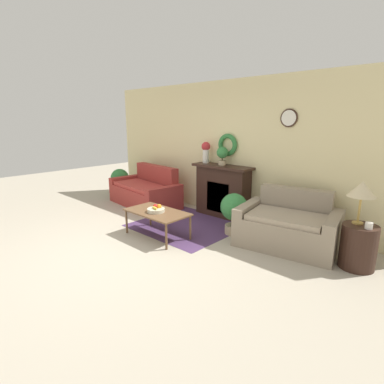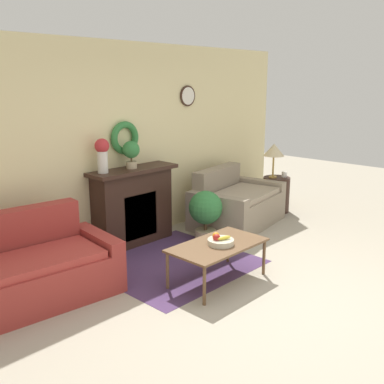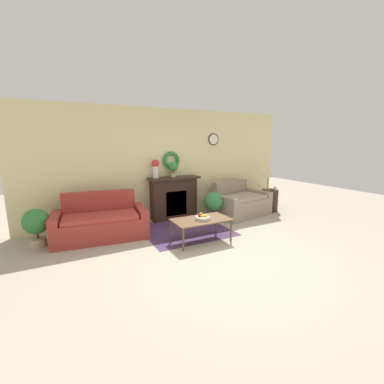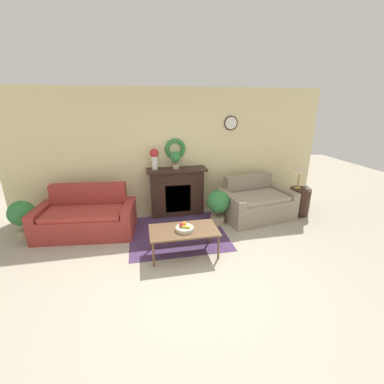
# 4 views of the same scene
# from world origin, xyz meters

# --- Properties ---
(ground_plane) EXTENTS (16.00, 16.00, 0.00)m
(ground_plane) POSITION_xyz_m (0.00, 0.00, 0.00)
(ground_plane) COLOR #ADA38E
(floor_rug) EXTENTS (1.81, 1.71, 0.01)m
(floor_rug) POSITION_xyz_m (-0.07, 1.52, 0.00)
(floor_rug) COLOR #4C335B
(floor_rug) RESTS_ON ground_plane
(wall_back) EXTENTS (6.80, 0.15, 2.70)m
(wall_back) POSITION_xyz_m (0.00, 2.62, 1.35)
(wall_back) COLOR beige
(wall_back) RESTS_ON ground_plane
(fireplace) EXTENTS (1.28, 0.41, 1.06)m
(fireplace) POSITION_xyz_m (0.07, 2.41, 0.54)
(fireplace) COLOR #331E16
(fireplace) RESTS_ON ground_plane
(couch_left) EXTENTS (1.87, 1.08, 0.89)m
(couch_left) POSITION_xyz_m (-1.76, 1.89, 0.31)
(couch_left) COLOR #9E332D
(couch_left) RESTS_ON ground_plane
(loveseat_right) EXTENTS (1.62, 1.21, 0.86)m
(loveseat_right) POSITION_xyz_m (1.73, 1.94, 0.32)
(loveseat_right) COLOR gray
(loveseat_right) RESTS_ON ground_plane
(coffee_table) EXTENTS (1.11, 0.61, 0.44)m
(coffee_table) POSITION_xyz_m (-0.07, 0.78, 0.41)
(coffee_table) COLOR brown
(coffee_table) RESTS_ON ground_plane
(fruit_bowl) EXTENTS (0.29, 0.29, 0.12)m
(fruit_bowl) POSITION_xyz_m (-0.06, 0.76, 0.48)
(fruit_bowl) COLOR beige
(fruit_bowl) RESTS_ON coffee_table
(side_table_by_loveseat) EXTENTS (0.45, 0.45, 0.60)m
(side_table_by_loveseat) POSITION_xyz_m (2.75, 1.87, 0.30)
(side_table_by_loveseat) COLOR #331E16
(side_table_by_loveseat) RESTS_ON ground_plane
(table_lamp) EXTENTS (0.35, 0.35, 0.57)m
(table_lamp) POSITION_xyz_m (2.69, 1.91, 1.06)
(table_lamp) COLOR #B28E42
(table_lamp) RESTS_ON side_table_by_loveseat
(mug) EXTENTS (0.09, 0.09, 0.09)m
(mug) POSITION_xyz_m (2.85, 1.79, 0.64)
(mug) COLOR silver
(mug) RESTS_ON side_table_by_loveseat
(vase_on_mantel_left) EXTENTS (0.18, 0.18, 0.44)m
(vase_on_mantel_left) POSITION_xyz_m (-0.39, 2.42, 1.32)
(vase_on_mantel_left) COLOR silver
(vase_on_mantel_left) RESTS_ON fireplace
(potted_plant_on_mantel) EXTENTS (0.23, 0.23, 0.37)m
(potted_plant_on_mantel) POSITION_xyz_m (0.05, 2.40, 1.28)
(potted_plant_on_mantel) COLOR tan
(potted_plant_on_mantel) RESTS_ON fireplace
(potted_plant_floor_by_couch) EXTENTS (0.46, 0.46, 0.71)m
(potted_plant_floor_by_couch) POSITION_xyz_m (-2.87, 1.94, 0.44)
(potted_plant_floor_by_couch) COLOR tan
(potted_plant_floor_by_couch) RESTS_ON ground_plane
(potted_plant_floor_by_loveseat) EXTENTS (0.47, 0.47, 0.72)m
(potted_plant_floor_by_loveseat) POSITION_xyz_m (0.82, 1.76, 0.44)
(potted_plant_floor_by_loveseat) COLOR tan
(potted_plant_floor_by_loveseat) RESTS_ON ground_plane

